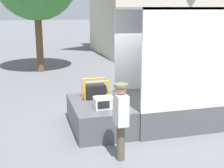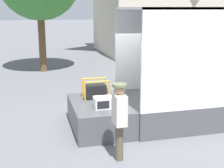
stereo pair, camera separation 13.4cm
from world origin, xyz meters
TOP-DOWN VIEW (x-y plane):
  - ground_plane at (0.00, 0.00)m, footprint 160.00×160.00m
  - tailgate_deck at (-0.76, 0.00)m, footprint 1.52×2.27m
  - microwave at (-0.76, -0.48)m, footprint 0.49×0.39m
  - portable_generator at (-0.76, 0.45)m, footprint 0.72×0.46m
  - worker_person at (-0.75, -1.94)m, footprint 0.31×0.44m

SIDE VIEW (x-z plane):
  - ground_plane at x=0.00m, z-range 0.00..0.00m
  - tailgate_deck at x=-0.76m, z-range 0.00..0.74m
  - microwave at x=-0.76m, z-range 0.74..1.02m
  - portable_generator at x=-0.76m, z-range 0.67..1.22m
  - worker_person at x=-0.75m, z-range 0.20..1.92m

